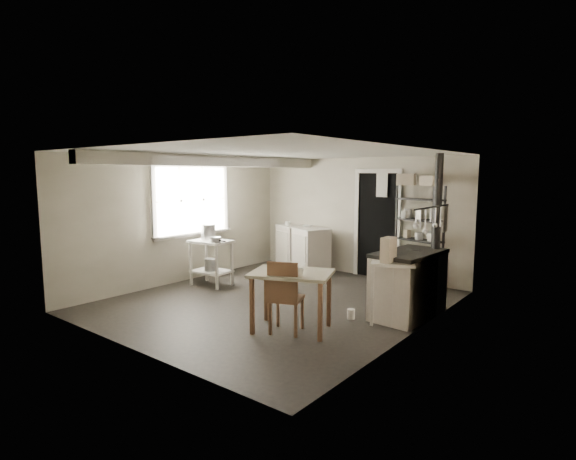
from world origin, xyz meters
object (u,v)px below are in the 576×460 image
Objects in this scene: flour_sack at (422,275)px; chair at (287,294)px; prep_table at (211,263)px; stockpot at (208,232)px; work_table at (292,301)px; shelf_rack at (419,233)px; base_cabinets at (302,248)px; stove at (408,286)px.

chair is at bearing -99.40° from flour_sack.
chair is at bearing -22.35° from prep_table.
stockpot is at bearing 135.08° from chair.
stockpot is 2.97m from work_table.
shelf_rack reaches higher than flour_sack.
base_cabinets is 2.51m from shelf_rack.
stockpot is at bearing -85.89° from base_cabinets.
stove is at bearing 57.07° from work_table.
base_cabinets reaches higher than prep_table.
stockpot is at bearing -148.18° from flour_sack.
shelf_rack is 0.73m from flour_sack.
chair is (-0.95, -1.54, 0.04)m from stove.
stove is at bearing -75.09° from flour_sack.
shelf_rack reaches higher than stockpot.
base_cabinets is (0.48, 2.10, 0.06)m from prep_table.
stockpot reaches higher than stove.
work_table is at bearing -78.70° from shelf_rack.
chair is at bearing -34.80° from base_cabinets.
stove is at bearing -6.22° from base_cabinets.
flour_sack is at bearing 34.26° from prep_table.
stove reaches higher than flour_sack.
stockpot is 0.16× the size of shelf_rack.
stockpot is at bearing -127.42° from shelf_rack.
stove reaches higher than prep_table.
prep_table reaches higher than work_table.
shelf_rack is at bearing 24.69° from base_cabinets.
flour_sack is (3.07, 2.09, -0.16)m from prep_table.
shelf_rack is 3.25m from work_table.
shelf_rack reaches higher than work_table.
stockpot is 0.30× the size of chair.
stove is at bearing 6.31° from stockpot.
work_table is at bearing -20.55° from prep_table.
work_table is at bearing -118.83° from stove.
chair reaches higher than stove.
base_cabinets reaches higher than flour_sack.
base_cabinets is at bearing 179.91° from flour_sack.
prep_table is at bearing -124.88° from shelf_rack.
base_cabinets is at bearing 156.10° from stove.
flour_sack is (0.51, 3.05, -0.14)m from work_table.
prep_table is at bearing 159.45° from work_table.
base_cabinets reaches higher than work_table.
stockpot is 0.24× the size of stove.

